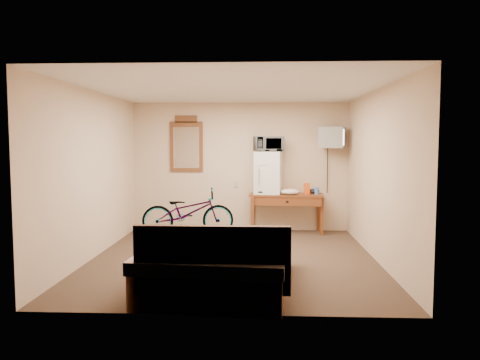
# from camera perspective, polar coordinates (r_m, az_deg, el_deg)

# --- Properties ---
(room) EXTENTS (4.60, 4.64, 2.50)m
(room) POSITION_cam_1_polar(r_m,az_deg,el_deg) (6.89, -0.82, 0.61)
(room) COLOR #402E20
(room) RESTS_ON ground
(desk) EXTENTS (1.44, 0.66, 0.75)m
(desk) POSITION_cam_1_polar(r_m,az_deg,el_deg) (8.94, 5.69, -2.46)
(desk) COLOR brown
(desk) RESTS_ON floor
(mini_fridge) EXTENTS (0.56, 0.54, 0.81)m
(mini_fridge) POSITION_cam_1_polar(r_m,az_deg,el_deg) (8.92, 3.47, 0.90)
(mini_fridge) COLOR white
(mini_fridge) RESTS_ON desk
(microwave) EXTENTS (0.59, 0.47, 0.29)m
(microwave) POSITION_cam_1_polar(r_m,az_deg,el_deg) (8.90, 3.49, 4.41)
(microwave) COLOR white
(microwave) RESTS_ON mini_fridge
(snack_bag) EXTENTS (0.11, 0.08, 0.21)m
(snack_bag) POSITION_cam_1_polar(r_m,az_deg,el_deg) (8.96, 8.14, -1.03)
(snack_bag) COLOR #F85416
(snack_bag) RESTS_ON desk
(blue_cup) EXTENTS (0.08, 0.08, 0.14)m
(blue_cup) POSITION_cam_1_polar(r_m,az_deg,el_deg) (8.93, 9.33, -1.31)
(blue_cup) COLOR #437CE5
(blue_cup) RESTS_ON desk
(cloth_cream) EXTENTS (0.36, 0.28, 0.11)m
(cloth_cream) POSITION_cam_1_polar(r_m,az_deg,el_deg) (8.81, 6.10, -1.44)
(cloth_cream) COLOR silver
(cloth_cream) RESTS_ON desk
(cloth_dark_a) EXTENTS (0.27, 0.20, 0.10)m
(cloth_dark_a) POSITION_cam_1_polar(r_m,az_deg,el_deg) (8.83, 2.67, -1.44)
(cloth_dark_a) COLOR black
(cloth_dark_a) RESTS_ON desk
(cloth_dark_b) EXTENTS (0.21, 0.17, 0.10)m
(cloth_dark_b) POSITION_cam_1_polar(r_m,az_deg,el_deg) (9.09, 9.01, -1.33)
(cloth_dark_b) COLOR black
(cloth_dark_b) RESTS_ON desk
(crt_television) EXTENTS (0.55, 0.63, 0.39)m
(crt_television) POSITION_cam_1_polar(r_m,az_deg,el_deg) (8.98, 11.19, 5.10)
(crt_television) COLOR black
(crt_television) RESTS_ON room
(wall_mirror) EXTENTS (0.64, 0.04, 1.09)m
(wall_mirror) POSITION_cam_1_polar(r_m,az_deg,el_deg) (9.25, -6.55, 4.32)
(wall_mirror) COLOR brown
(wall_mirror) RESTS_ON room
(bicycle) EXTENTS (1.75, 0.82, 0.88)m
(bicycle) POSITION_cam_1_polar(r_m,az_deg,el_deg) (8.73, -6.36, -3.90)
(bicycle) COLOR black
(bicycle) RESTS_ON floor
(bed) EXTENTS (1.80, 2.28, 0.90)m
(bed) POSITION_cam_1_polar(r_m,az_deg,el_deg) (5.70, -2.47, -10.02)
(bed) COLOR brown
(bed) RESTS_ON floor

